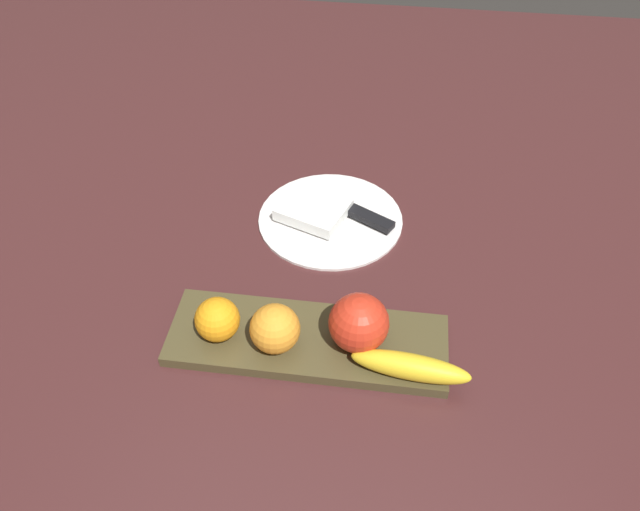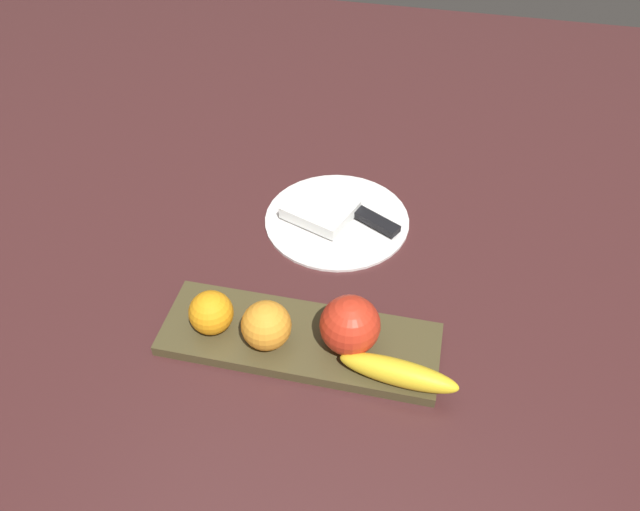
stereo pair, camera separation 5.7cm
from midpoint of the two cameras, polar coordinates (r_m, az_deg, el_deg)
name	(u,v)px [view 1 (the left image)]	position (r m, az deg, el deg)	size (l,w,h in m)	color
ground_plane	(287,342)	(0.90, -4.86, -7.97)	(2.40, 2.40, 0.00)	#411F1F
fruit_tray	(307,342)	(0.89, -3.03, -8.01)	(0.40, 0.13, 0.02)	#473F24
apple	(359,325)	(0.84, 1.63, -6.49)	(0.08, 0.08, 0.08)	red
banana	(410,367)	(0.84, 6.37, -10.19)	(0.16, 0.04, 0.04)	yellow
orange_near_apple	(275,329)	(0.85, -6.08, -6.77)	(0.07, 0.07, 0.07)	orange
orange_near_banana	(217,319)	(0.88, -11.26, -5.84)	(0.06, 0.06, 0.06)	orange
dinner_plate	(330,218)	(1.08, -0.54, 3.44)	(0.25, 0.25, 0.01)	white
folded_napkin	(313,210)	(1.07, -2.20, 4.20)	(0.11, 0.09, 0.02)	white
knife	(362,215)	(1.07, 2.34, 3.70)	(0.17, 0.11, 0.01)	silver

